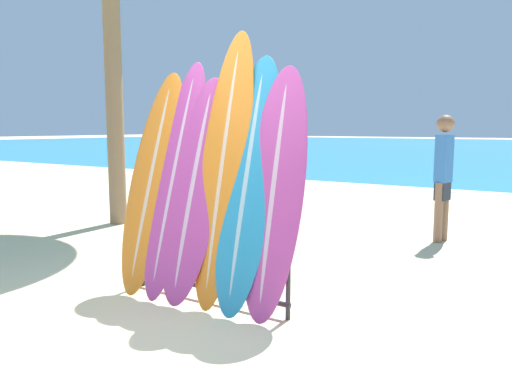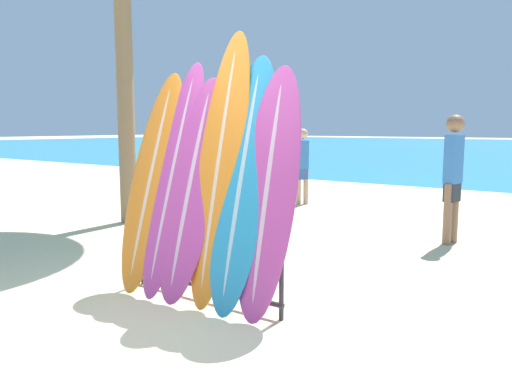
{
  "view_description": "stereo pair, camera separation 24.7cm",
  "coord_description": "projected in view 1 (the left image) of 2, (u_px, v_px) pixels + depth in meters",
  "views": [
    {
      "loc": [
        2.5,
        -2.68,
        1.56
      ],
      "look_at": [
        -0.21,
        1.55,
        0.91
      ],
      "focal_mm": 35.0,
      "sensor_mm": 36.0,
      "label": 1
    },
    {
      "loc": [
        2.71,
        -2.54,
        1.56
      ],
      "look_at": [
        -0.21,
        1.55,
        0.91
      ],
      "focal_mm": 35.0,
      "sensor_mm": 36.0,
      "label": 2
    }
  ],
  "objects": [
    {
      "name": "ground_plane",
      "position": [
        169.0,
        335.0,
        3.78
      ],
      "size": [
        160.0,
        160.0,
        0.0
      ],
      "primitive_type": "plane",
      "color": "beige"
    },
    {
      "name": "surfboard_slot_1",
      "position": [
        175.0,
        178.0,
        4.63
      ],
      "size": [
        0.49,
        0.78,
        2.2
      ],
      "color": "#B23D8E",
      "rests_on": "ground_plane"
    },
    {
      "name": "person_mid_beach",
      "position": [
        290.0,
        163.0,
        10.13
      ],
      "size": [
        0.25,
        0.26,
        1.54
      ],
      "rotation": [
        0.0,
        0.0,
        4.01
      ],
      "color": "tan",
      "rests_on": "ground_plane"
    },
    {
      "name": "person_near_water",
      "position": [
        443.0,
        173.0,
        6.76
      ],
      "size": [
        0.23,
        0.29,
        1.73
      ],
      "rotation": [
        0.0,
        0.0,
        1.36
      ],
      "color": "#846047",
      "rests_on": "ground_plane"
    },
    {
      "name": "surfboard_slot_3",
      "position": [
        224.0,
        168.0,
        4.32
      ],
      "size": [
        0.5,
        0.65,
        2.42
      ],
      "color": "orange",
      "rests_on": "ground_plane"
    },
    {
      "name": "surfboard_slot_4",
      "position": [
        248.0,
        184.0,
        4.18
      ],
      "size": [
        0.55,
        0.66,
        2.18
      ],
      "color": "teal",
      "rests_on": "ground_plane"
    },
    {
      "name": "surfboard_rack",
      "position": [
        208.0,
        249.0,
        4.46
      ],
      "size": [
        1.69,
        0.04,
        0.89
      ],
      "color": "#28282D",
      "rests_on": "ground_plane"
    },
    {
      "name": "person_far_left",
      "position": [
        270.0,
        171.0,
        7.65
      ],
      "size": [
        0.28,
        0.25,
        1.63
      ],
      "rotation": [
        0.0,
        0.0,
        2.57
      ],
      "color": "tan",
      "rests_on": "ground_plane"
    },
    {
      "name": "surfboard_slot_5",
      "position": [
        274.0,
        193.0,
        4.03
      ],
      "size": [
        0.54,
        0.53,
        2.07
      ],
      "color": "#B23D8E",
      "rests_on": "ground_plane"
    },
    {
      "name": "surfboard_slot_2",
      "position": [
        194.0,
        188.0,
        4.48
      ],
      "size": [
        0.6,
        0.7,
        2.03
      ],
      "color": "#B23D8E",
      "rests_on": "ground_plane"
    },
    {
      "name": "surfboard_slot_0",
      "position": [
        152.0,
        181.0,
        4.77
      ],
      "size": [
        0.56,
        0.74,
        2.11
      ],
      "color": "orange",
      "rests_on": "ground_plane"
    }
  ]
}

